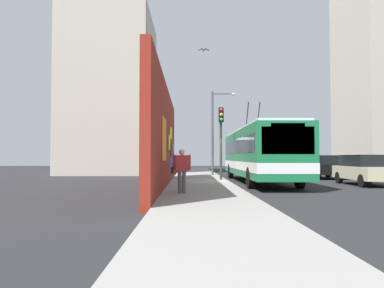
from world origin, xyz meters
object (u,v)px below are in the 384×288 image
(pedestrian_near_wall, at_px, (182,168))
(street_lamp, at_px, (215,126))
(parked_car_black, at_px, (323,166))
(parked_car_champagne, at_px, (365,169))
(traffic_light, at_px, (221,131))
(city_bus, at_px, (258,153))

(pedestrian_near_wall, xyz_separation_m, street_lamp, (13.72, -2.24, 2.66))
(parked_car_black, relative_size, pedestrian_near_wall, 2.56)
(parked_car_champagne, height_order, street_lamp, street_lamp)
(parked_car_black, bearing_deg, traffic_light, 118.38)
(city_bus, relative_size, traffic_light, 3.00)
(parked_car_black, relative_size, street_lamp, 0.66)
(street_lamp, bearing_deg, pedestrian_near_wall, 170.74)
(street_lamp, bearing_deg, traffic_light, 178.92)
(parked_car_champagne, bearing_deg, street_lamp, 41.83)
(pedestrian_near_wall, bearing_deg, city_bus, -29.23)
(city_bus, bearing_deg, street_lamp, 18.51)
(parked_car_black, bearing_deg, parked_car_champagne, 180.00)
(parked_car_champagne, xyz_separation_m, parked_car_black, (6.01, 0.00, 0.00))
(city_bus, height_order, street_lamp, street_lamp)
(city_bus, relative_size, street_lamp, 2.03)
(pedestrian_near_wall, distance_m, street_lamp, 14.15)
(city_bus, relative_size, pedestrian_near_wall, 7.88)
(parked_car_black, xyz_separation_m, traffic_light, (-3.97, 7.35, 2.14))
(pedestrian_near_wall, relative_size, traffic_light, 0.38)
(parked_car_champagne, distance_m, parked_car_black, 6.01)
(street_lamp, bearing_deg, parked_car_champagne, -138.17)
(city_bus, bearing_deg, pedestrian_near_wall, 150.77)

